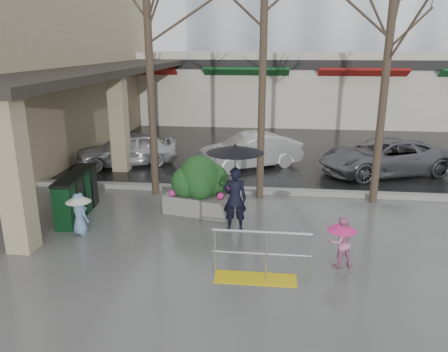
% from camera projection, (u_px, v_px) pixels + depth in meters
% --- Properties ---
extents(ground, '(120.00, 120.00, 0.00)m').
position_uv_depth(ground, '(200.00, 248.00, 9.82)').
color(ground, '#51514F').
rests_on(ground, ground).
extents(street_asphalt, '(120.00, 36.00, 0.01)m').
position_uv_depth(street_asphalt, '(252.00, 110.00, 30.75)').
color(street_asphalt, black).
rests_on(street_asphalt, ground).
extents(curb, '(120.00, 0.30, 0.15)m').
position_uv_depth(curb, '(222.00, 189.00, 13.61)').
color(curb, gray).
rests_on(curb, ground).
extents(near_building, '(6.00, 18.00, 8.00)m').
position_uv_depth(near_building, '(8.00, 55.00, 17.27)').
color(near_building, tan).
rests_on(near_building, ground).
extents(canopy_slab, '(2.80, 18.00, 0.25)m').
position_uv_depth(canopy_slab, '(111.00, 66.00, 16.92)').
color(canopy_slab, '#2D2823').
rests_on(canopy_slab, pillar_front).
extents(pillar_front, '(0.55, 0.55, 3.50)m').
position_uv_depth(pillar_front, '(14.00, 175.00, 9.27)').
color(pillar_front, tan).
rests_on(pillar_front, ground).
extents(pillar_back, '(0.55, 0.55, 3.50)m').
position_uv_depth(pillar_back, '(119.00, 123.00, 15.46)').
color(pillar_back, tan).
rests_on(pillar_back, ground).
extents(storefront_row, '(34.00, 6.74, 4.00)m').
position_uv_depth(storefront_row, '(283.00, 86.00, 26.11)').
color(storefront_row, beige).
rests_on(storefront_row, ground).
extents(handrail, '(1.90, 0.50, 1.03)m').
position_uv_depth(handrail, '(259.00, 262.00, 8.42)').
color(handrail, yellow).
rests_on(handrail, ground).
extents(tree_west, '(3.20, 3.20, 6.80)m').
position_uv_depth(tree_west, '(147.00, 19.00, 12.00)').
color(tree_west, '#382B21').
rests_on(tree_west, ground).
extents(tree_midwest, '(3.20, 3.20, 7.00)m').
position_uv_depth(tree_midwest, '(264.00, 12.00, 11.61)').
color(tree_midwest, '#382B21').
rests_on(tree_midwest, ground).
extents(tree_mideast, '(3.20, 3.20, 6.50)m').
position_uv_depth(tree_mideast, '(391.00, 26.00, 11.35)').
color(tree_mideast, '#382B21').
rests_on(tree_mideast, ground).
extents(woman, '(1.39, 1.39, 2.18)m').
position_uv_depth(woman, '(235.00, 175.00, 10.43)').
color(woman, black).
rests_on(woman, ground).
extents(child_pink, '(0.64, 0.60, 1.08)m').
position_uv_depth(child_pink, '(341.00, 238.00, 8.88)').
color(child_pink, pink).
rests_on(child_pink, ground).
extents(child_blue, '(0.60, 0.60, 1.05)m').
position_uv_depth(child_blue, '(79.00, 209.00, 10.41)').
color(child_blue, '#678FB7').
rests_on(child_blue, ground).
extents(planter, '(1.97, 1.27, 1.59)m').
position_uv_depth(planter, '(200.00, 186.00, 11.76)').
color(planter, slate).
rests_on(planter, ground).
extents(news_boxes, '(0.65, 2.15, 1.18)m').
position_uv_depth(news_boxes, '(77.00, 195.00, 11.52)').
color(news_boxes, '#0B3317').
rests_on(news_boxes, ground).
extents(car_a, '(3.98, 2.91, 1.26)m').
position_uv_depth(car_a, '(127.00, 149.00, 16.44)').
color(car_a, silver).
rests_on(car_a, ground).
extents(car_b, '(3.99, 3.04, 1.26)m').
position_uv_depth(car_b, '(250.00, 151.00, 16.17)').
color(car_b, silver).
rests_on(car_b, ground).
extents(car_c, '(4.97, 3.50, 1.26)m').
position_uv_depth(car_c, '(384.00, 157.00, 15.34)').
color(car_c, slate).
rests_on(car_c, ground).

